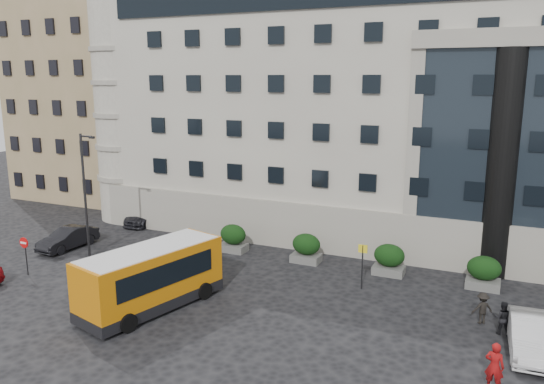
{
  "coord_description": "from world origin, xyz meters",
  "views": [
    {
      "loc": [
        12.17,
        -22.05,
        11.42
      ],
      "look_at": [
        0.14,
        4.9,
        5.0
      ],
      "focal_mm": 35.0,
      "sensor_mm": 36.0,
      "label": 1
    }
  ],
  "objects_px": {
    "minibus": "(151,275)",
    "white_taxi": "(530,336)",
    "pedestrian_a": "(494,366)",
    "hedge_a": "(233,238)",
    "pedestrian_c": "(482,308)",
    "no_entry_sign": "(25,248)",
    "parked_car_b": "(68,238)",
    "hedge_d": "(484,272)",
    "hedge_c": "(389,259)",
    "red_truck": "(160,187)",
    "pedestrian_b": "(502,318)",
    "parked_car_c": "(148,215)",
    "hedge_b": "(306,248)",
    "street_lamp": "(85,191)",
    "parked_car_d": "(201,204)",
    "bus_stop_sign": "(362,259)"
  },
  "relations": [
    {
      "from": "minibus",
      "to": "white_taxi",
      "type": "xyz_separation_m",
      "value": [
        17.29,
        2.83,
        -0.96
      ]
    },
    {
      "from": "white_taxi",
      "to": "pedestrian_a",
      "type": "bearing_deg",
      "value": -113.92
    },
    {
      "from": "hedge_a",
      "to": "white_taxi",
      "type": "relative_size",
      "value": 0.4
    },
    {
      "from": "minibus",
      "to": "pedestrian_c",
      "type": "height_order",
      "value": "minibus"
    },
    {
      "from": "no_entry_sign",
      "to": "parked_car_b",
      "type": "relative_size",
      "value": 0.53
    },
    {
      "from": "hedge_a",
      "to": "hedge_d",
      "type": "xyz_separation_m",
      "value": [
        15.6,
        0.0,
        0.0
      ]
    },
    {
      "from": "hedge_c",
      "to": "red_truck",
      "type": "distance_m",
      "value": 26.06
    },
    {
      "from": "hedge_d",
      "to": "pedestrian_b",
      "type": "bearing_deg",
      "value": -78.96
    },
    {
      "from": "red_truck",
      "to": "parked_car_c",
      "type": "bearing_deg",
      "value": -49.06
    },
    {
      "from": "hedge_d",
      "to": "parked_car_c",
      "type": "distance_m",
      "value": 25.34
    },
    {
      "from": "parked_car_b",
      "to": "hedge_d",
      "type": "bearing_deg",
      "value": 12.0
    },
    {
      "from": "white_taxi",
      "to": "pedestrian_a",
      "type": "xyz_separation_m",
      "value": [
        -1.31,
        -3.58,
        0.18
      ]
    },
    {
      "from": "parked_car_c",
      "to": "pedestrian_a",
      "type": "height_order",
      "value": "pedestrian_a"
    },
    {
      "from": "hedge_a",
      "to": "parked_car_c",
      "type": "relative_size",
      "value": 0.39
    },
    {
      "from": "hedge_d",
      "to": "no_entry_sign",
      "type": "distance_m",
      "value": 26.15
    },
    {
      "from": "hedge_a",
      "to": "pedestrian_a",
      "type": "distance_m",
      "value": 19.39
    },
    {
      "from": "no_entry_sign",
      "to": "pedestrian_b",
      "type": "xyz_separation_m",
      "value": [
        25.65,
        3.45,
        -0.87
      ]
    },
    {
      "from": "parked_car_b",
      "to": "parked_car_c",
      "type": "relative_size",
      "value": 0.91
    },
    {
      "from": "hedge_b",
      "to": "street_lamp",
      "type": "relative_size",
      "value": 0.23
    },
    {
      "from": "parked_car_c",
      "to": "red_truck",
      "type": "bearing_deg",
      "value": 118.78
    },
    {
      "from": "red_truck",
      "to": "parked_car_d",
      "type": "xyz_separation_m",
      "value": [
        5.93,
        -2.34,
        -0.55
      ]
    },
    {
      "from": "hedge_b",
      "to": "white_taxi",
      "type": "relative_size",
      "value": 0.4
    },
    {
      "from": "parked_car_c",
      "to": "pedestrian_a",
      "type": "distance_m",
      "value": 29.35
    },
    {
      "from": "pedestrian_b",
      "to": "pedestrian_c",
      "type": "height_order",
      "value": "pedestrian_b"
    },
    {
      "from": "hedge_a",
      "to": "parked_car_d",
      "type": "relative_size",
      "value": 0.35
    },
    {
      "from": "no_entry_sign",
      "to": "white_taxi",
      "type": "xyz_separation_m",
      "value": [
        26.76,
        2.15,
        -0.89
      ]
    },
    {
      "from": "hedge_b",
      "to": "red_truck",
      "type": "height_order",
      "value": "red_truck"
    },
    {
      "from": "pedestrian_c",
      "to": "pedestrian_b",
      "type": "bearing_deg",
      "value": 109.42
    },
    {
      "from": "hedge_a",
      "to": "bus_stop_sign",
      "type": "height_order",
      "value": "bus_stop_sign"
    },
    {
      "from": "hedge_b",
      "to": "no_entry_sign",
      "type": "height_order",
      "value": "no_entry_sign"
    },
    {
      "from": "hedge_c",
      "to": "pedestrian_b",
      "type": "height_order",
      "value": "hedge_c"
    },
    {
      "from": "parked_car_c",
      "to": "white_taxi",
      "type": "height_order",
      "value": "white_taxi"
    },
    {
      "from": "street_lamp",
      "to": "pedestrian_b",
      "type": "distance_m",
      "value": 24.86
    },
    {
      "from": "hedge_a",
      "to": "hedge_b",
      "type": "bearing_deg",
      "value": 0.0
    },
    {
      "from": "street_lamp",
      "to": "bus_stop_sign",
      "type": "relative_size",
      "value": 3.17
    },
    {
      "from": "hedge_c",
      "to": "street_lamp",
      "type": "distance_m",
      "value": 19.27
    },
    {
      "from": "pedestrian_a",
      "to": "pedestrian_c",
      "type": "xyz_separation_m",
      "value": [
        -0.68,
        5.65,
        -0.18
      ]
    },
    {
      "from": "bus_stop_sign",
      "to": "pedestrian_c",
      "type": "bearing_deg",
      "value": -16.19
    },
    {
      "from": "pedestrian_a",
      "to": "red_truck",
      "type": "bearing_deg",
      "value": -24.42
    },
    {
      "from": "hedge_b",
      "to": "pedestrian_c",
      "type": "bearing_deg",
      "value": -23.61
    },
    {
      "from": "minibus",
      "to": "pedestrian_b",
      "type": "bearing_deg",
      "value": 29.41
    },
    {
      "from": "hedge_b",
      "to": "street_lamp",
      "type": "xyz_separation_m",
      "value": [
        -13.14,
        -4.8,
        3.44
      ]
    },
    {
      "from": "hedge_a",
      "to": "minibus",
      "type": "xyz_separation_m",
      "value": [
        0.47,
        -9.52,
        0.8
      ]
    },
    {
      "from": "parked_car_c",
      "to": "pedestrian_a",
      "type": "relative_size",
      "value": 2.51
    },
    {
      "from": "hedge_d",
      "to": "parked_car_d",
      "type": "height_order",
      "value": "hedge_d"
    },
    {
      "from": "red_truck",
      "to": "pedestrian_b",
      "type": "height_order",
      "value": "red_truck"
    },
    {
      "from": "hedge_d",
      "to": "pedestrian_a",
      "type": "distance_m",
      "value": 10.3
    },
    {
      "from": "hedge_a",
      "to": "parked_car_c",
      "type": "distance_m",
      "value": 10.11
    },
    {
      "from": "bus_stop_sign",
      "to": "minibus",
      "type": "bearing_deg",
      "value": -143.35
    },
    {
      "from": "parked_car_b",
      "to": "parked_car_c",
      "type": "distance_m",
      "value": 7.55
    }
  ]
}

